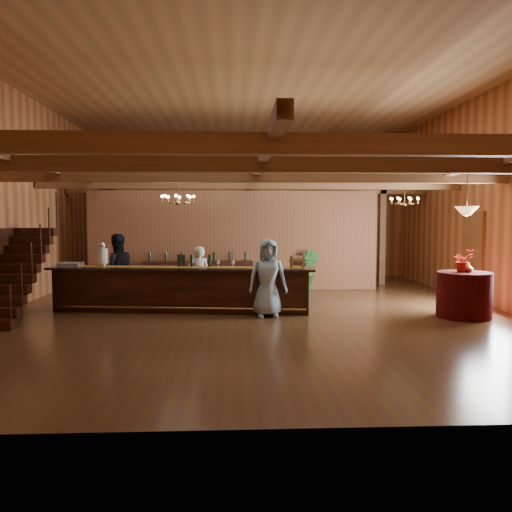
{
  "coord_description": "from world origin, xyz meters",
  "views": [
    {
      "loc": [
        -0.54,
        -12.11,
        2.22
      ],
      "look_at": [
        0.04,
        0.33,
        1.29
      ],
      "focal_mm": 35.0,
      "sensor_mm": 36.0,
      "label": 1
    }
  ],
  "objects_px": {
    "chandelier_left": "(178,199)",
    "tasting_bar": "(181,289)",
    "pendant_lamp": "(467,211)",
    "floor_plant": "(308,270)",
    "raffle_drum": "(297,261)",
    "bartender": "(199,276)",
    "chandelier_right": "(405,201)",
    "staff_second": "(117,270)",
    "beverage_dispenser": "(102,255)",
    "round_table": "(464,295)",
    "backbar_shelf": "(198,276)",
    "guest": "(268,278)"
  },
  "relations": [
    {
      "from": "tasting_bar",
      "to": "chandelier_right",
      "type": "xyz_separation_m",
      "value": [
        5.97,
        1.63,
        2.18
      ]
    },
    {
      "from": "raffle_drum",
      "to": "floor_plant",
      "type": "height_order",
      "value": "raffle_drum"
    },
    {
      "from": "pendant_lamp",
      "to": "floor_plant",
      "type": "xyz_separation_m",
      "value": [
        -2.84,
        4.63,
        -1.77
      ]
    },
    {
      "from": "backbar_shelf",
      "to": "chandelier_left",
      "type": "distance_m",
      "value": 3.74
    },
    {
      "from": "backbar_shelf",
      "to": "guest",
      "type": "bearing_deg",
      "value": -70.22
    },
    {
      "from": "round_table",
      "to": "bartender",
      "type": "bearing_deg",
      "value": 164.21
    },
    {
      "from": "tasting_bar",
      "to": "bartender",
      "type": "relative_size",
      "value": 4.19
    },
    {
      "from": "chandelier_right",
      "to": "floor_plant",
      "type": "height_order",
      "value": "chandelier_right"
    },
    {
      "from": "raffle_drum",
      "to": "bartender",
      "type": "distance_m",
      "value": 2.63
    },
    {
      "from": "chandelier_right",
      "to": "bartender",
      "type": "bearing_deg",
      "value": -170.22
    },
    {
      "from": "floor_plant",
      "to": "tasting_bar",
      "type": "bearing_deg",
      "value": -135.16
    },
    {
      "from": "backbar_shelf",
      "to": "raffle_drum",
      "type": "bearing_deg",
      "value": -60.03
    },
    {
      "from": "pendant_lamp",
      "to": "bartender",
      "type": "height_order",
      "value": "pendant_lamp"
    },
    {
      "from": "staff_second",
      "to": "floor_plant",
      "type": "xyz_separation_m",
      "value": [
        5.31,
        2.79,
        -0.3
      ]
    },
    {
      "from": "floor_plant",
      "to": "chandelier_right",
      "type": "bearing_deg",
      "value": -39.53
    },
    {
      "from": "beverage_dispenser",
      "to": "backbar_shelf",
      "type": "xyz_separation_m",
      "value": [
        2.1,
        2.99,
        -0.89
      ]
    },
    {
      "from": "backbar_shelf",
      "to": "round_table",
      "type": "xyz_separation_m",
      "value": [
        6.27,
        -4.32,
        0.05
      ]
    },
    {
      "from": "beverage_dispenser",
      "to": "bartender",
      "type": "height_order",
      "value": "beverage_dispenser"
    },
    {
      "from": "chandelier_left",
      "to": "pendant_lamp",
      "type": "bearing_deg",
      "value": -11.55
    },
    {
      "from": "bartender",
      "to": "floor_plant",
      "type": "xyz_separation_m",
      "value": [
        3.22,
        2.92,
        -0.14
      ]
    },
    {
      "from": "round_table",
      "to": "pendant_lamp",
      "type": "xyz_separation_m",
      "value": [
        0.0,
        0.0,
        1.89
      ]
    },
    {
      "from": "beverage_dispenser",
      "to": "chandelier_right",
      "type": "xyz_separation_m",
      "value": [
        7.9,
        1.35,
        1.37
      ]
    },
    {
      "from": "raffle_drum",
      "to": "floor_plant",
      "type": "xyz_separation_m",
      "value": [
        0.86,
        3.97,
        -0.61
      ]
    },
    {
      "from": "staff_second",
      "to": "bartender",
      "type": "bearing_deg",
      "value": 155.0
    },
    {
      "from": "pendant_lamp",
      "to": "staff_second",
      "type": "xyz_separation_m",
      "value": [
        -8.15,
        1.84,
        -1.48
      ]
    },
    {
      "from": "round_table",
      "to": "bartender",
      "type": "relative_size",
      "value": 0.77
    },
    {
      "from": "bartender",
      "to": "staff_second",
      "type": "xyz_separation_m",
      "value": [
        -2.09,
        0.12,
        0.16
      ]
    },
    {
      "from": "beverage_dispenser",
      "to": "chandelier_left",
      "type": "xyz_separation_m",
      "value": [
        1.84,
        0.0,
        1.36
      ]
    },
    {
      "from": "backbar_shelf",
      "to": "guest",
      "type": "height_order",
      "value": "guest"
    },
    {
      "from": "pendant_lamp",
      "to": "guest",
      "type": "relative_size",
      "value": 0.51
    },
    {
      "from": "guest",
      "to": "round_table",
      "type": "bearing_deg",
      "value": -7.41
    },
    {
      "from": "chandelier_left",
      "to": "floor_plant",
      "type": "relative_size",
      "value": 0.64
    },
    {
      "from": "chandelier_left",
      "to": "guest",
      "type": "bearing_deg",
      "value": -25.55
    },
    {
      "from": "backbar_shelf",
      "to": "chandelier_right",
      "type": "xyz_separation_m",
      "value": [
        5.8,
        -1.64,
        2.26
      ]
    },
    {
      "from": "raffle_drum",
      "to": "guest",
      "type": "distance_m",
      "value": 0.87
    },
    {
      "from": "tasting_bar",
      "to": "bartender",
      "type": "xyz_separation_m",
      "value": [
        0.38,
        0.67,
        0.23
      ]
    },
    {
      "from": "beverage_dispenser",
      "to": "bartender",
      "type": "relative_size",
      "value": 0.39
    },
    {
      "from": "backbar_shelf",
      "to": "staff_second",
      "type": "bearing_deg",
      "value": -132.37
    },
    {
      "from": "beverage_dispenser",
      "to": "round_table",
      "type": "distance_m",
      "value": 8.52
    },
    {
      "from": "bartender",
      "to": "floor_plant",
      "type": "relative_size",
      "value": 1.22
    },
    {
      "from": "beverage_dispenser",
      "to": "chandelier_right",
      "type": "bearing_deg",
      "value": 9.69
    },
    {
      "from": "chandelier_left",
      "to": "bartender",
      "type": "relative_size",
      "value": 0.52
    },
    {
      "from": "chandelier_right",
      "to": "chandelier_left",
      "type": "bearing_deg",
      "value": -167.49
    },
    {
      "from": "chandelier_left",
      "to": "tasting_bar",
      "type": "bearing_deg",
      "value": -73.62
    },
    {
      "from": "beverage_dispenser",
      "to": "pendant_lamp",
      "type": "xyz_separation_m",
      "value": [
        8.38,
        -1.33,
        1.05
      ]
    },
    {
      "from": "raffle_drum",
      "to": "chandelier_right",
      "type": "xyz_separation_m",
      "value": [
        3.23,
        2.02,
        1.48
      ]
    },
    {
      "from": "beverage_dispenser",
      "to": "staff_second",
      "type": "distance_m",
      "value": 0.7
    },
    {
      "from": "chandelier_right",
      "to": "bartender",
      "type": "height_order",
      "value": "chandelier_right"
    },
    {
      "from": "raffle_drum",
      "to": "staff_second",
      "type": "height_order",
      "value": "staff_second"
    },
    {
      "from": "raffle_drum",
      "to": "round_table",
      "type": "distance_m",
      "value": 3.83
    }
  ]
}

